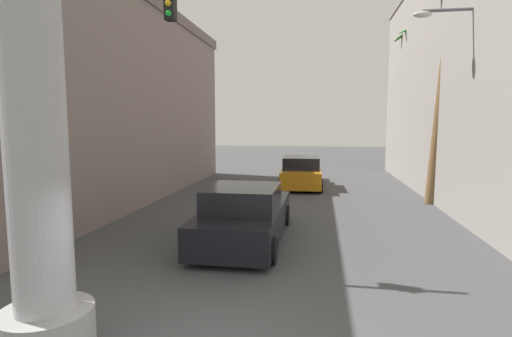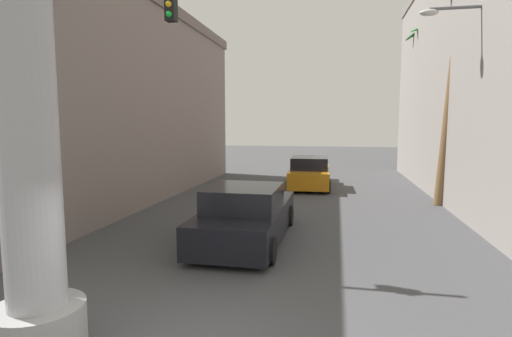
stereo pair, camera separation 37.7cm
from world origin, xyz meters
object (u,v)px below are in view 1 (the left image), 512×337
Objects in this scene: street_lamp at (469,94)px; traffic_light_mast at (59,70)px; palm_tree_mid_right at (444,64)px; car_far at (301,173)px; palm_tree_far_right at (415,94)px; car_lead at (245,216)px.

street_lamp reaches higher than traffic_light_mast.
palm_tree_mid_right is at bearing 34.67° from traffic_light_mast.
car_far is at bearing 63.92° from traffic_light_mast.
palm_tree_far_right is 0.93× the size of palm_tree_mid_right.
palm_tree_mid_right is at bearing 42.66° from car_lead.
palm_tree_far_right is at bearing 52.13° from traffic_light_mast.
car_lead is 10.26m from palm_tree_mid_right.
traffic_light_mast is 0.69× the size of palm_tree_mid_right.
palm_tree_mid_right reaches higher than palm_tree_far_right.
palm_tree_far_right is 7.35m from palm_tree_mid_right.
traffic_light_mast is 12.94m from car_far.
traffic_light_mast reaches higher than car_far.
car_lead is at bearing -118.34° from palm_tree_far_right.
palm_tree_mid_right reaches higher than car_lead.
palm_tree_far_right reaches higher than car_far.
traffic_light_mast is 5.99m from car_lead.
street_lamp is 7.94m from car_lead.
palm_tree_far_right is at bearing 61.66° from car_lead.
traffic_light_mast is at bearing -161.25° from car_lead.
palm_tree_mid_right is (-0.59, -7.31, 0.58)m from palm_tree_far_right.
car_lead is 0.55× the size of palm_tree_mid_right.
car_lead is at bearing -96.41° from car_far.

